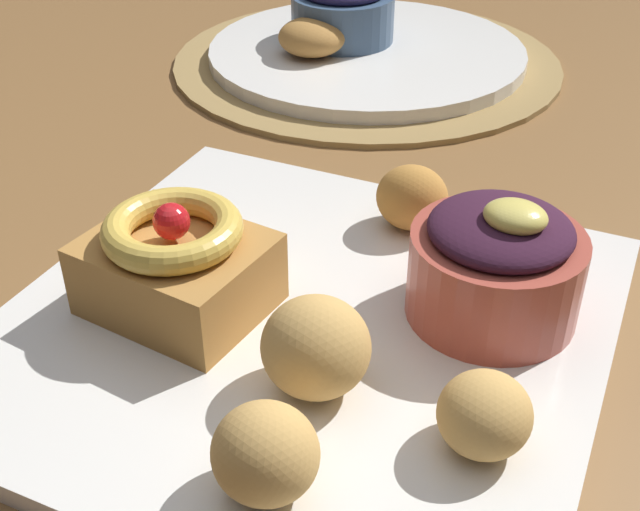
# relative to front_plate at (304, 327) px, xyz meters

# --- Properties ---
(dining_table) EXTENTS (1.21, 1.08, 0.73)m
(dining_table) POSITION_rel_front_plate_xyz_m (-0.06, 0.20, -0.10)
(dining_table) COLOR brown
(dining_table) RESTS_ON ground_plane
(woven_placemat) EXTENTS (0.36, 0.36, 0.00)m
(woven_placemat) POSITION_rel_front_plate_xyz_m (-0.12, 0.39, -0.00)
(woven_placemat) COLOR #997A47
(woven_placemat) RESTS_ON dining_table
(front_plate) EXTENTS (0.31, 0.31, 0.01)m
(front_plate) POSITION_rel_front_plate_xyz_m (0.00, 0.00, 0.00)
(front_plate) COLOR white
(front_plate) RESTS_ON dining_table
(cake_slice) EXTENTS (0.10, 0.08, 0.06)m
(cake_slice) POSITION_rel_front_plate_xyz_m (-0.07, -0.02, 0.03)
(cake_slice) COLOR #B77F3D
(cake_slice) RESTS_ON front_plate
(berry_ramekin) EXTENTS (0.09, 0.09, 0.07)m
(berry_ramekin) POSITION_rel_front_plate_xyz_m (0.09, 0.05, 0.04)
(berry_ramekin) COLOR #B24C3D
(berry_ramekin) RESTS_ON front_plate
(fritter_front) EXTENTS (0.04, 0.04, 0.04)m
(fritter_front) POSITION_rel_front_plate_xyz_m (0.11, -0.05, 0.02)
(fritter_front) COLOR tan
(fritter_front) RESTS_ON front_plate
(fritter_middle) EXTENTS (0.04, 0.04, 0.04)m
(fritter_middle) POSITION_rel_front_plate_xyz_m (0.02, 0.11, 0.03)
(fritter_middle) COLOR #BC7F38
(fritter_middle) RESTS_ON front_plate
(fritter_back) EXTENTS (0.04, 0.04, 0.04)m
(fritter_back) POSITION_rel_front_plate_xyz_m (0.03, -0.11, 0.03)
(fritter_back) COLOR tan
(fritter_back) RESTS_ON front_plate
(fritter_extra) EXTENTS (0.05, 0.05, 0.05)m
(fritter_extra) POSITION_rel_front_plate_xyz_m (0.03, -0.04, 0.03)
(fritter_extra) COLOR tan
(fritter_extra) RESTS_ON front_plate
(back_plate) EXTENTS (0.29, 0.29, 0.01)m
(back_plate) POSITION_rel_front_plate_xyz_m (-0.12, 0.39, 0.01)
(back_plate) COLOR white
(back_plate) RESTS_ON woven_placemat
(back_ramekin) EXTENTS (0.10, 0.10, 0.07)m
(back_ramekin) POSITION_rel_front_plate_xyz_m (-0.15, 0.39, 0.04)
(back_ramekin) COLOR #3D5675
(back_ramekin) RESTS_ON back_plate
(back_pastry) EXTENTS (0.06, 0.06, 0.03)m
(back_pastry) POSITION_rel_front_plate_xyz_m (-0.16, 0.35, 0.03)
(back_pastry) COLOR #B77F3D
(back_pastry) RESTS_ON back_plate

